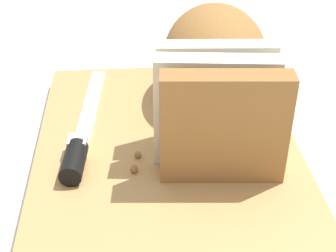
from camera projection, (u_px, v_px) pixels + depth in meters
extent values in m
plane|color=silver|center=(168.00, 167.00, 0.54)|extent=(3.00, 3.00, 0.00)
cube|color=tan|center=(168.00, 159.00, 0.53)|extent=(0.39, 0.28, 0.02)
ellipsoid|color=#996633|center=(215.00, 54.00, 0.59)|extent=(0.18, 0.14, 0.11)
cube|color=#F2E8CC|center=(215.00, 95.00, 0.51)|extent=(0.04, 0.12, 0.11)
cube|color=#F2E8CC|center=(215.00, 111.00, 0.49)|extent=(0.04, 0.12, 0.11)
cube|color=#996633|center=(224.00, 128.00, 0.46)|extent=(0.03, 0.12, 0.11)
cube|color=silver|center=(90.00, 108.00, 0.59)|extent=(0.18, 0.03, 0.00)
cylinder|color=black|center=(74.00, 162.00, 0.49)|extent=(0.05, 0.03, 0.02)
cube|color=silver|center=(78.00, 148.00, 0.51)|extent=(0.02, 0.02, 0.02)
sphere|color=#996633|center=(138.00, 155.00, 0.51)|extent=(0.01, 0.01, 0.01)
sphere|color=#996633|center=(134.00, 169.00, 0.49)|extent=(0.01, 0.01, 0.01)
sphere|color=#996633|center=(205.00, 124.00, 0.56)|extent=(0.01, 0.01, 0.01)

